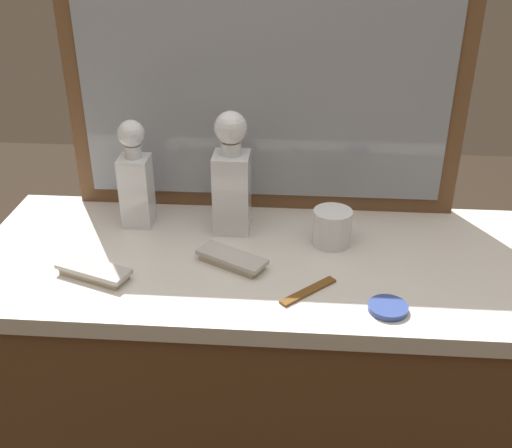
# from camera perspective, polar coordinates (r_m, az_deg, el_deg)

# --- Properties ---
(dresser) EXTENTS (1.27, 0.53, 0.93)m
(dresser) POSITION_cam_1_polar(r_m,az_deg,el_deg) (1.66, 0.00, -16.67)
(dresser) COLOR brown
(dresser) RESTS_ON ground_plane
(dresser_mirror) EXTENTS (0.95, 0.03, 0.59)m
(dresser_mirror) POSITION_cam_1_polar(r_m,az_deg,el_deg) (1.49, 0.74, 11.96)
(dresser_mirror) COLOR brown
(dresser_mirror) RESTS_ON dresser
(crystal_decanter_right) EXTENTS (0.08, 0.08, 0.29)m
(crystal_decanter_right) POSITION_cam_1_polar(r_m,az_deg,el_deg) (1.43, -2.26, 3.71)
(crystal_decanter_right) COLOR white
(crystal_decanter_right) RESTS_ON dresser
(crystal_decanter_left) EXTENTS (0.07, 0.07, 0.26)m
(crystal_decanter_left) POSITION_cam_1_polar(r_m,az_deg,el_deg) (1.49, -11.04, 3.67)
(crystal_decanter_left) COLOR white
(crystal_decanter_left) RESTS_ON dresser
(crystal_tumbler_rear) EXTENTS (0.09, 0.09, 0.08)m
(crystal_tumbler_rear) POSITION_cam_1_polar(r_m,az_deg,el_deg) (1.42, 7.05, -0.45)
(crystal_tumbler_rear) COLOR white
(crystal_tumbler_rear) RESTS_ON dresser
(silver_brush_left) EXTENTS (0.16, 0.13, 0.02)m
(silver_brush_left) POSITION_cam_1_polar(r_m,az_deg,el_deg) (1.34, -2.25, -3.30)
(silver_brush_left) COLOR #B7A88C
(silver_brush_left) RESTS_ON dresser
(silver_brush_front) EXTENTS (0.17, 0.11, 0.02)m
(silver_brush_front) POSITION_cam_1_polar(r_m,az_deg,el_deg) (1.34, -14.77, -4.27)
(silver_brush_front) COLOR #B7A88C
(silver_brush_front) RESTS_ON dresser
(porcelain_dish) EXTENTS (0.08, 0.08, 0.01)m
(porcelain_dish) POSITION_cam_1_polar(r_m,az_deg,el_deg) (1.23, 12.11, -7.59)
(porcelain_dish) COLOR #33478C
(porcelain_dish) RESTS_ON dresser
(tortoiseshell_comb) EXTENTS (0.12, 0.11, 0.01)m
(tortoiseshell_comb) POSITION_cam_1_polar(r_m,az_deg,el_deg) (1.26, 4.86, -6.21)
(tortoiseshell_comb) COLOR brown
(tortoiseshell_comb) RESTS_ON dresser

